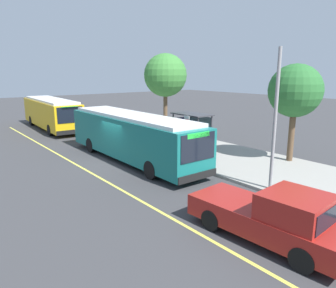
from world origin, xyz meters
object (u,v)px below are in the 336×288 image
object	(u,v)px
route_sign_post	(187,132)
pedestrian_commuter	(195,140)
waiting_bench	(194,141)
transit_bus_main	(132,135)
transit_bus_second	(51,113)
pickup_truck	(274,217)

from	to	relation	value
route_sign_post	pedestrian_commuter	size ratio (longest dim) A/B	1.66
waiting_bench	transit_bus_main	bearing A→B (deg)	-93.88
pedestrian_commuter	waiting_bench	bearing A→B (deg)	140.11
transit_bus_second	route_sign_post	xyz separation A→B (m)	(17.32, 2.37, 0.34)
pickup_truck	route_sign_post	distance (m)	9.67
route_sign_post	pedestrian_commuter	bearing A→B (deg)	119.66
waiting_bench	pickup_truck	bearing A→B (deg)	-31.04
pickup_truck	route_sign_post	world-z (taller)	route_sign_post
transit_bus_main	route_sign_post	xyz separation A→B (m)	(2.57, 2.29, 0.34)
pickup_truck	pedestrian_commuter	distance (m)	11.07
waiting_bench	route_sign_post	bearing A→B (deg)	-50.03
transit_bus_main	transit_bus_second	bearing A→B (deg)	-179.66
route_sign_post	pickup_truck	bearing A→B (deg)	-24.26
transit_bus_main	transit_bus_second	size ratio (longest dim) A/B	1.07
waiting_bench	transit_bus_second	bearing A→B (deg)	-161.51
transit_bus_main	pedestrian_commuter	size ratio (longest dim) A/B	7.18
pickup_truck	waiting_bench	xyz separation A→B (m)	(-11.00, 6.62, -0.22)
route_sign_post	transit_bus_main	bearing A→B (deg)	-138.40
transit_bus_second	pedestrian_commuter	xyz separation A→B (m)	(16.46, 3.90, -0.50)
route_sign_post	waiting_bench	bearing A→B (deg)	129.97
pickup_truck	pedestrian_commuter	bearing A→B (deg)	150.38
transit_bus_second	waiting_bench	size ratio (longest dim) A/B	7.10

